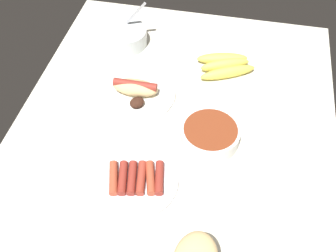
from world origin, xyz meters
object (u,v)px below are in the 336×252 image
object	(u,v)px
plate_hotdog_assembled	(136,91)
plate_sausages	(137,180)
bowl_coleslaw	(125,36)
bowl_chili	(210,134)
banana_bunch	(225,65)

from	to	relation	value
plate_hotdog_assembled	plate_sausages	bearing A→B (deg)	-164.97
plate_sausages	bowl_coleslaw	distance (cm)	55.73
bowl_chili	banana_bunch	bearing A→B (deg)	-1.51
plate_sausages	bowl_coleslaw	world-z (taller)	bowl_coleslaw
plate_sausages	banana_bunch	distance (cm)	49.55
plate_sausages	bowl_chili	size ratio (longest dim) A/B	1.30
plate_sausages	plate_hotdog_assembled	world-z (taller)	plate_hotdog_assembled
plate_sausages	bowl_chili	distance (cm)	23.47
bowl_coleslaw	plate_hotdog_assembled	world-z (taller)	bowl_coleslaw
plate_sausages	bowl_chili	xyz separation A→B (cm)	(17.05, -16.04, 1.63)
plate_hotdog_assembled	bowl_chili	world-z (taller)	plate_hotdog_assembled
banana_bunch	plate_hotdog_assembled	bearing A→B (deg)	124.56
bowl_coleslaw	banana_bunch	distance (cm)	34.96
plate_sausages	bowl_coleslaw	size ratio (longest dim) A/B	1.37
plate_sausages	bowl_coleslaw	bearing A→B (deg)	18.37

